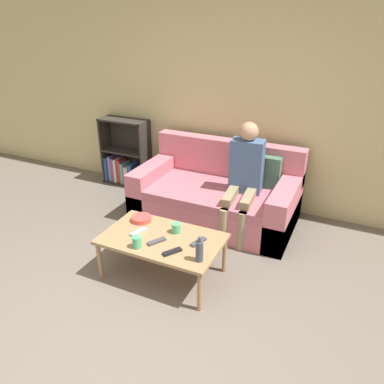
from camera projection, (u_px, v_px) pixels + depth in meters
The scene contains 14 objects.
ground_plane at pixel (95, 342), 2.79m from camera, with size 22.00×22.00×0.00m, color #70665B.
wall_back at pixel (228, 99), 4.47m from camera, with size 12.00×0.06×2.60m.
couch at pixel (217, 196), 4.39m from camera, with size 1.83×0.99×0.87m.
bookshelf at pixel (126, 160), 5.30m from camera, with size 0.68×0.28×0.94m.
coffee_table at pixel (162, 241), 3.37m from camera, with size 1.08×0.65×0.40m.
person_adult at pixel (245, 172), 4.01m from camera, with size 0.37×0.69×1.21m.
cup_near at pixel (137, 242), 3.19m from camera, with size 0.08×0.08×0.10m.
cup_far at pixel (176, 228), 3.41m from camera, with size 0.08×0.08×0.09m.
tv_remote_0 at pixel (138, 232), 3.42m from camera, with size 0.10×0.18×0.02m.
tv_remote_1 at pixel (198, 242), 3.27m from camera, with size 0.10×0.18×0.02m.
tv_remote_2 at pixel (172, 252), 3.13m from camera, with size 0.13×0.17×0.02m.
tv_remote_3 at pixel (157, 241), 3.28m from camera, with size 0.13×0.17×0.02m.
snack_bowl at pixel (141, 219), 3.62m from camera, with size 0.19×0.19×0.05m.
bottle at pixel (199, 251), 3.00m from camera, with size 0.06×0.06×0.22m.
Camera 1 is at (1.52, -1.54, 2.21)m, focal length 35.00 mm.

